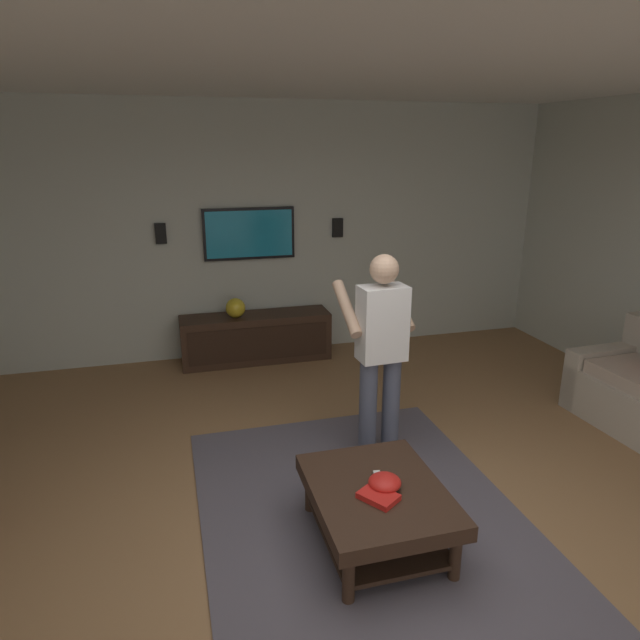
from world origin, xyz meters
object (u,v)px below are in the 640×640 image
at_px(tv, 249,234).
at_px(vase_round, 236,308).
at_px(coffee_table, 377,502).
at_px(bowl, 385,482).
at_px(media_console, 256,338).
at_px(book, 378,496).
at_px(remote_white, 379,478).
at_px(wall_speaker_left, 338,228).
at_px(person_standing, 381,345).
at_px(wall_speaker_right, 161,233).

relative_size(tv, vase_round, 4.72).
bearing_deg(coffee_table, bowl, -128.01).
xyz_separation_m(media_console, book, (-3.46, -0.18, 0.14)).
height_order(media_console, bowl, media_console).
bearing_deg(media_console, vase_round, -80.99).
bearing_deg(coffee_table, vase_round, 7.62).
relative_size(media_console, vase_round, 7.73).
relative_size(tv, remote_white, 6.92).
relative_size(media_console, wall_speaker_left, 7.73).
xyz_separation_m(media_console, wall_speaker_left, (0.25, -1.05, 1.20)).
height_order(coffee_table, tv, tv).
bearing_deg(wall_speaker_left, tv, 90.71).
height_order(coffee_table, remote_white, remote_white).
bearing_deg(vase_round, person_standing, -159.71).
height_order(remote_white, wall_speaker_left, wall_speaker_left).
relative_size(remote_white, vase_round, 0.68).
height_order(bowl, book, bowl).
bearing_deg(vase_round, coffee_table, -172.38).
height_order(media_console, remote_white, media_console).
xyz_separation_m(media_console, tv, (0.24, 0.00, 1.17)).
height_order(remote_white, wall_speaker_right, wall_speaker_right).
distance_m(person_standing, remote_white, 1.15).
bearing_deg(coffee_table, book, 161.50).
xyz_separation_m(coffee_table, bowl, (-0.03, -0.04, 0.15)).
bearing_deg(tv, book, 2.78).
relative_size(coffee_table, wall_speaker_left, 4.55).
bearing_deg(media_console, wall_speaker_left, 103.54).
bearing_deg(wall_speaker_right, wall_speaker_left, -90.00).
relative_size(coffee_table, book, 4.55).
bearing_deg(tv, bowl, 4.00).
height_order(vase_round, wall_speaker_right, wall_speaker_right).
bearing_deg(media_console, person_standing, 14.95).
distance_m(media_console, book, 3.46).
bearing_deg(remote_white, vase_round, -162.73).
height_order(tv, vase_round, tv).
height_order(person_standing, book, person_standing).
distance_m(tv, vase_round, 0.86).
xyz_separation_m(bowl, book, (-0.09, 0.07, -0.03)).
xyz_separation_m(coffee_table, media_console, (3.34, 0.22, -0.02)).
distance_m(book, wall_speaker_right, 4.03).
distance_m(coffee_table, remote_white, 0.14).
distance_m(tv, person_standing, 2.68).
xyz_separation_m(bowl, vase_round, (3.33, 0.48, 0.21)).
xyz_separation_m(person_standing, book, (-1.14, 0.44, -0.51)).
distance_m(coffee_table, person_standing, 1.27).
height_order(tv, wall_speaker_right, tv).
height_order(person_standing, wall_speaker_left, person_standing).
xyz_separation_m(bowl, wall_speaker_left, (3.62, -0.80, 1.03)).
bearing_deg(book, vase_round, 152.70).
bearing_deg(tv, person_standing, 13.60).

